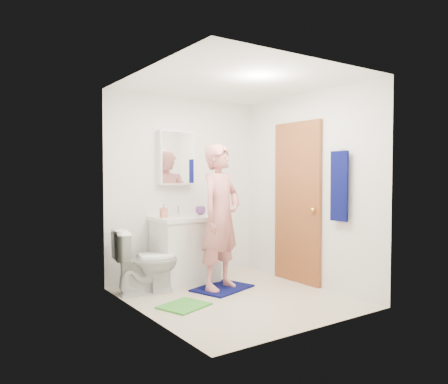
% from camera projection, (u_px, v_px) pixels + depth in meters
% --- Properties ---
extents(floor, '(2.20, 2.40, 0.02)m').
position_uv_depth(floor, '(236.00, 298.00, 4.90)').
color(floor, beige).
rests_on(floor, ground).
extents(ceiling, '(2.20, 2.40, 0.02)m').
position_uv_depth(ceiling, '(237.00, 81.00, 4.80)').
color(ceiling, white).
rests_on(ceiling, ground).
extents(wall_back, '(2.20, 0.02, 2.40)m').
position_uv_depth(wall_back, '(184.00, 188.00, 5.85)').
color(wall_back, silver).
rests_on(wall_back, ground).
extents(wall_front, '(2.20, 0.02, 2.40)m').
position_uv_depth(wall_front, '(317.00, 195.00, 3.85)').
color(wall_front, silver).
rests_on(wall_front, ground).
extents(wall_left, '(0.02, 2.40, 2.40)m').
position_uv_depth(wall_left, '(144.00, 193.00, 4.22)').
color(wall_left, silver).
rests_on(wall_left, ground).
extents(wall_right, '(0.02, 2.40, 2.40)m').
position_uv_depth(wall_right, '(308.00, 189.00, 5.47)').
color(wall_right, silver).
rests_on(wall_right, ground).
extents(vanity_cabinet, '(0.75, 0.55, 0.80)m').
position_uv_depth(vanity_cabinet, '(185.00, 252.00, 5.55)').
color(vanity_cabinet, white).
rests_on(vanity_cabinet, floor).
extents(countertop, '(0.79, 0.59, 0.05)m').
position_uv_depth(countertop, '(185.00, 218.00, 5.54)').
color(countertop, white).
rests_on(countertop, vanity_cabinet).
extents(sink_basin, '(0.40, 0.40, 0.03)m').
position_uv_depth(sink_basin, '(185.00, 217.00, 5.53)').
color(sink_basin, white).
rests_on(sink_basin, countertop).
extents(faucet, '(0.03, 0.03, 0.12)m').
position_uv_depth(faucet, '(178.00, 211.00, 5.68)').
color(faucet, silver).
rests_on(faucet, countertop).
extents(medicine_cabinet, '(0.50, 0.12, 0.70)m').
position_uv_depth(medicine_cabinet, '(176.00, 158.00, 5.69)').
color(medicine_cabinet, white).
rests_on(medicine_cabinet, wall_back).
extents(mirror_panel, '(0.46, 0.01, 0.66)m').
position_uv_depth(mirror_panel, '(178.00, 158.00, 5.64)').
color(mirror_panel, white).
rests_on(mirror_panel, wall_back).
extents(door, '(0.05, 0.80, 2.05)m').
position_uv_depth(door, '(297.00, 202.00, 5.58)').
color(door, '#A95C2E').
rests_on(door, ground).
extents(door_knob, '(0.07, 0.07, 0.07)m').
position_uv_depth(door_knob, '(313.00, 210.00, 5.30)').
color(door_knob, gold).
rests_on(door_knob, door).
extents(towel, '(0.03, 0.24, 0.80)m').
position_uv_depth(towel, '(339.00, 186.00, 4.96)').
color(towel, '#080C4C').
rests_on(towel, wall_right).
extents(towel_hook, '(0.06, 0.02, 0.02)m').
position_uv_depth(towel_hook, '(342.00, 149.00, 4.96)').
color(towel_hook, silver).
rests_on(towel_hook, wall_right).
extents(toilet, '(0.80, 0.54, 0.75)m').
position_uv_depth(toilet, '(146.00, 261.00, 5.08)').
color(toilet, white).
rests_on(toilet, floor).
extents(bath_mat, '(0.80, 0.67, 0.02)m').
position_uv_depth(bath_mat, '(222.00, 288.00, 5.26)').
color(bath_mat, '#080C4C').
rests_on(bath_mat, floor).
extents(green_rug, '(0.57, 0.53, 0.02)m').
position_uv_depth(green_rug, '(184.00, 306.00, 4.56)').
color(green_rug, green).
rests_on(green_rug, floor).
extents(soap_dispenser, '(0.08, 0.08, 0.17)m').
position_uv_depth(soap_dispenser, '(164.00, 211.00, 5.35)').
color(soap_dispenser, '#C66F5C').
rests_on(soap_dispenser, countertop).
extents(toothbrush_cup, '(0.14, 0.14, 0.11)m').
position_uv_depth(toothbrush_cup, '(200.00, 211.00, 5.79)').
color(toothbrush_cup, '#693B83').
rests_on(toothbrush_cup, countertop).
extents(man, '(0.73, 0.60, 1.72)m').
position_uv_depth(man, '(221.00, 217.00, 5.18)').
color(man, '#CC7572').
rests_on(man, bath_mat).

